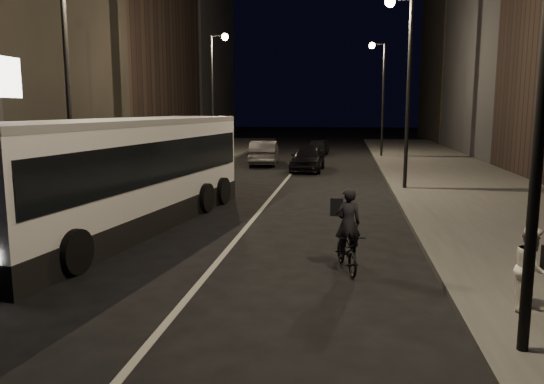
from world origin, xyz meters
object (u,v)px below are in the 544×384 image
(pedestrian_woman, at_px, (531,268))
(car_mid, at_px, (264,153))
(car_near, at_px, (308,158))
(cyclist_on_bicycle, at_px, (347,243))
(streetlight_left_far, at_px, (216,81))
(streetlight_left_near, at_px, (74,51))
(city_bus, at_px, (124,170))
(streetlight_right_far, at_px, (380,84))
(car_far, at_px, (317,148))
(streetlight_right_mid, at_px, (403,67))

(pedestrian_woman, distance_m, car_mid, 25.78)
(pedestrian_woman, height_order, car_near, pedestrian_woman)
(cyclist_on_bicycle, distance_m, car_near, 19.22)
(pedestrian_woman, bearing_deg, streetlight_left_far, 47.45)
(streetlight_left_near, distance_m, cyclist_on_bicycle, 10.44)
(city_bus, height_order, pedestrian_woman, city_bus)
(streetlight_left_near, height_order, city_bus, streetlight_left_near)
(streetlight_right_far, relative_size, city_bus, 0.65)
(pedestrian_woman, distance_m, car_far, 31.75)
(car_far, bearing_deg, car_mid, -109.45)
(streetlight_left_near, bearing_deg, streetlight_left_far, 90.00)
(streetlight_right_mid, bearing_deg, car_near, 122.67)
(pedestrian_woman, height_order, car_mid, pedestrian_woman)
(city_bus, bearing_deg, car_far, 88.13)
(streetlight_left_near, bearing_deg, car_near, 67.86)
(streetlight_right_far, xyz_separation_m, streetlight_left_far, (-10.66, -6.00, 0.00))
(streetlight_right_mid, height_order, car_far, streetlight_right_mid)
(car_near, height_order, car_mid, car_mid)
(car_mid, relative_size, car_far, 1.21)
(streetlight_right_far, bearing_deg, streetlight_left_near, -113.96)
(streetlight_right_mid, height_order, streetlight_left_far, same)
(streetlight_left_far, distance_m, cyclist_on_bicycle, 24.03)
(streetlight_right_mid, relative_size, streetlight_right_far, 1.00)
(streetlight_left_near, distance_m, car_mid, 18.87)
(cyclist_on_bicycle, bearing_deg, streetlight_right_far, 71.48)
(streetlight_left_far, relative_size, car_mid, 1.71)
(streetlight_right_mid, height_order, streetlight_right_far, same)
(cyclist_on_bicycle, distance_m, car_far, 29.07)
(streetlight_right_far, distance_m, car_near, 11.03)
(streetlight_right_far, height_order, streetlight_left_near, same)
(streetlight_right_mid, bearing_deg, streetlight_left_far, 136.84)
(streetlight_right_far, relative_size, car_far, 2.07)
(car_far, bearing_deg, pedestrian_woman, -76.02)
(streetlight_right_mid, bearing_deg, pedestrian_woman, -86.48)
(streetlight_left_far, height_order, car_mid, streetlight_left_far)
(streetlight_left_near, xyz_separation_m, streetlight_left_far, (0.00, 18.00, 0.00))
(car_near, relative_size, car_mid, 0.93)
(car_mid, height_order, car_far, car_mid)
(streetlight_right_mid, relative_size, car_mid, 1.71)
(streetlight_right_far, height_order, car_near, streetlight_right_far)
(streetlight_left_far, height_order, car_near, streetlight_left_far)
(streetlight_right_far, bearing_deg, streetlight_right_mid, -90.00)
(car_far, bearing_deg, car_near, -85.83)
(car_near, xyz_separation_m, car_mid, (-3.03, 2.97, 0.03))
(streetlight_right_mid, height_order, city_bus, streetlight_right_mid)
(pedestrian_woman, bearing_deg, car_far, 31.87)
(city_bus, relative_size, car_far, 3.20)
(car_near, bearing_deg, car_far, 92.08)
(cyclist_on_bicycle, height_order, pedestrian_woman, cyclist_on_bicycle)
(car_near, bearing_deg, cyclist_on_bicycle, -81.15)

